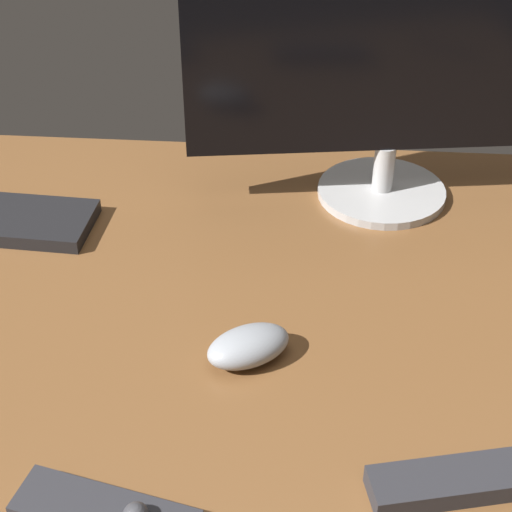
{
  "coord_description": "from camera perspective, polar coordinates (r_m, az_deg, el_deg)",
  "views": [
    {
      "loc": [
        10.15,
        -78.57,
        67.42
      ],
      "look_at": [
        3.74,
        2.69,
        8.0
      ],
      "focal_mm": 58.01,
      "sensor_mm": 36.0,
      "label": 1
    }
  ],
  "objects": [
    {
      "name": "desk",
      "position": [
        1.03,
        -2.19,
        -3.92
      ],
      "size": [
        140.0,
        84.0,
        2.0
      ],
      "primitive_type": "cube",
      "color": "brown",
      "rests_on": "ground"
    },
    {
      "name": "tv_remote",
      "position": [
        0.85,
        14.26,
        -14.75
      ],
      "size": [
        19.56,
        9.07,
        2.25
      ],
      "primitive_type": "cube",
      "rotation": [
        0.0,
        0.0,
        0.24
      ],
      "color": "#2D2D33",
      "rests_on": "desk"
    },
    {
      "name": "monitor",
      "position": [
        1.15,
        9.64,
        13.8
      ],
      "size": [
        56.94,
        18.96,
        42.37
      ],
      "rotation": [
        0.0,
        0.0,
        0.15
      ],
      "color": "#BBBBBB",
      "rests_on": "desk"
    },
    {
      "name": "computer_mouse",
      "position": [
        0.94,
        -0.53,
        -6.23
      ],
      "size": [
        11.6,
        10.28,
        3.82
      ],
      "primitive_type": "ellipsoid",
      "rotation": [
        0.0,
        0.0,
        0.55
      ],
      "color": "#999EA5",
      "rests_on": "desk"
    }
  ]
}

